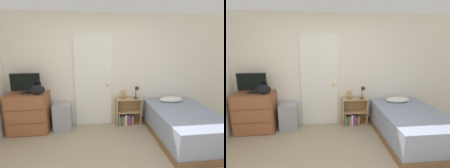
# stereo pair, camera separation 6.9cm
# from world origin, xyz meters

# --- Properties ---
(wall_back) EXTENTS (10.00, 0.06, 2.55)m
(wall_back) POSITION_xyz_m (0.00, 2.03, 1.27)
(wall_back) COLOR white
(wall_back) RESTS_ON ground_plane
(door_closed) EXTENTS (0.84, 0.09, 2.10)m
(door_closed) POSITION_xyz_m (-0.15, 1.98, 1.05)
(door_closed) COLOR white
(door_closed) RESTS_ON ground_plane
(dresser) EXTENTS (0.83, 0.47, 0.87)m
(dresser) POSITION_xyz_m (-1.54, 1.74, 0.43)
(dresser) COLOR brown
(dresser) RESTS_ON ground_plane
(tv) EXTENTS (0.59, 0.16, 0.42)m
(tv) POSITION_xyz_m (-1.55, 1.75, 1.09)
(tv) COLOR black
(tv) RESTS_ON dresser
(handbag) EXTENTS (0.30, 0.13, 0.31)m
(handbag) POSITION_xyz_m (-1.29, 1.61, 0.97)
(handbag) COLOR black
(handbag) RESTS_ON dresser
(storage_bin) EXTENTS (0.38, 0.37, 0.58)m
(storage_bin) POSITION_xyz_m (-0.85, 1.80, 0.29)
(storage_bin) COLOR #999EA8
(storage_bin) RESTS_ON ground_plane
(bookshelf) EXTENTS (0.58, 0.27, 0.64)m
(bookshelf) POSITION_xyz_m (0.62, 1.84, 0.24)
(bookshelf) COLOR tan
(bookshelf) RESTS_ON ground_plane
(teddy_bear) EXTENTS (0.13, 0.13, 0.20)m
(teddy_bear) POSITION_xyz_m (0.53, 1.85, 0.73)
(teddy_bear) COLOR tan
(teddy_bear) RESTS_ON bookshelf
(desk_lamp) EXTENTS (0.12, 0.12, 0.30)m
(desk_lamp) POSITION_xyz_m (0.83, 1.81, 0.85)
(desk_lamp) COLOR #262628
(desk_lamp) RESTS_ON bookshelf
(bed) EXTENTS (1.20, 1.81, 0.68)m
(bed) POSITION_xyz_m (1.64, 1.08, 0.29)
(bed) COLOR brown
(bed) RESTS_ON ground_plane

